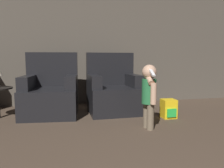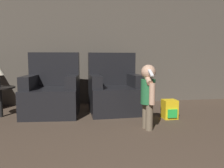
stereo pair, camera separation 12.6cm
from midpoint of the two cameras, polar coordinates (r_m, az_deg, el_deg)
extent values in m
cube|color=#51493F|center=(4.39, -1.72, 12.03)|extent=(8.40, 0.05, 2.60)
cube|color=black|center=(3.56, -14.44, -4.48)|extent=(0.89, 0.85, 0.43)
cube|color=black|center=(3.81, -13.83, 3.75)|extent=(0.83, 0.23, 0.56)
cube|color=black|center=(3.59, -19.79, 0.47)|extent=(0.22, 0.63, 0.20)
cube|color=black|center=(3.47, -9.21, 0.58)|extent=(0.22, 0.63, 0.20)
cube|color=black|center=(3.61, 1.86, -4.12)|extent=(0.84, 0.80, 0.43)
cube|color=black|center=(3.86, 0.87, 3.97)|extent=(0.83, 0.18, 0.56)
cube|color=black|center=(3.51, -3.39, 0.72)|extent=(0.18, 0.62, 0.20)
cube|color=black|center=(3.66, 6.94, 0.92)|extent=(0.18, 0.62, 0.20)
cylinder|color=brown|center=(2.86, 10.08, -8.10)|extent=(0.09, 0.09, 0.33)
cylinder|color=brown|center=(2.78, 11.01, -8.57)|extent=(0.09, 0.09, 0.33)
cylinder|color=#236638|center=(2.76, 10.67, -1.95)|extent=(0.18, 0.18, 0.31)
sphere|color=tan|center=(2.73, 10.78, 3.12)|extent=(0.18, 0.18, 0.18)
cylinder|color=tan|center=(2.66, 11.78, -2.55)|extent=(0.07, 0.07, 0.26)
cylinder|color=tan|center=(2.73, 10.48, 1.83)|extent=(0.07, 0.26, 0.19)
cube|color=white|center=(2.62, 11.35, 3.04)|extent=(0.04, 0.16, 0.10)
cube|color=yellow|center=(3.39, 15.82, -6.33)|extent=(0.20, 0.19, 0.28)
cube|color=green|center=(3.31, 16.58, -7.42)|extent=(0.14, 0.02, 0.12)
cylinder|color=black|center=(3.71, -26.28, -4.40)|extent=(0.06, 0.06, 0.44)
camera|label=1|loc=(0.06, -88.83, 0.14)|focal=35.00mm
camera|label=2|loc=(0.06, 91.17, -0.14)|focal=35.00mm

